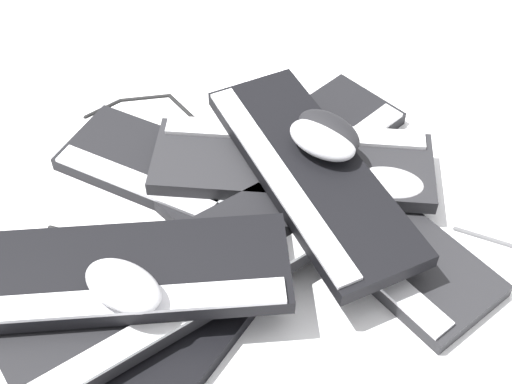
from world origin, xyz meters
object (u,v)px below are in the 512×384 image
Objects in this scene: keyboard_0 at (205,291)px; keyboard_1 at (362,223)px; keyboard_2 at (287,160)px; keyboard_6 at (293,162)px; keyboard_7 at (309,172)px; keyboard_5 at (124,274)px; mouse_0 at (388,184)px; keyboard_3 at (190,180)px; mouse_1 at (322,141)px; keyboard_4 at (159,291)px; mouse_3 at (123,286)px; mouse_2 at (329,131)px.

keyboard_0 is 0.26m from keyboard_1.
keyboard_6 is at bearing 29.78° from keyboard_2.
keyboard_5 is at bearing -34.40° from keyboard_7.
keyboard_5 is at bearing 34.94° from mouse_0.
keyboard_3 is 4.14× the size of mouse_1.
keyboard_4 is at bearing -13.72° from keyboard_2.
mouse_3 is at bearing -15.22° from keyboard_2.
mouse_0 is 1.00× the size of mouse_1.
mouse_2 reaches higher than keyboard_3.
mouse_0 is at bearing 158.98° from keyboard_1.
keyboard_2 is (-0.28, 0.03, 0.00)m from keyboard_0.
keyboard_3 is at bearing -70.57° from mouse_3.
keyboard_1 is 0.38m from mouse_3.
keyboard_6 is at bearing 169.42° from keyboard_0.
keyboard_7 is 3.80× the size of mouse_1.
keyboard_5 is 0.42m from mouse_0.
keyboard_4 is 0.35m from mouse_2.
keyboard_3 is 0.24m from mouse_2.
keyboard_7 is 3.80× the size of mouse_3.
mouse_1 reaches higher than keyboard_0.
keyboard_0 is 4.21× the size of mouse_3.
keyboard_1 is at bearing 90.86° from keyboard_3.
keyboard_2 is at bearing -121.70° from keyboard_1.
mouse_2 is (-0.06, 0.01, 0.04)m from keyboard_7.
keyboard_5 is at bearing -104.04° from mouse_1.
mouse_0 reaches higher than keyboard_4.
keyboard_4 is at bearing -98.00° from mouse_1.
mouse_1 reaches higher than keyboard_6.
keyboard_3 is 4.14× the size of mouse_3.
mouse_2 is (-0.02, 0.00, 0.00)m from mouse_1.
keyboard_5 is 4.21× the size of mouse_2.
keyboard_2 is 4.19× the size of mouse_2.
keyboard_5 is 4.21× the size of mouse_3.
keyboard_5 reaches higher than keyboard_4.
keyboard_4 is at bearing -18.16° from keyboard_6.
keyboard_6 is at bearing -168.73° from mouse_1.
keyboard_4 reaches higher than keyboard_2.
keyboard_2 is at bearing -150.22° from keyboard_6.
keyboard_1 is 0.98× the size of keyboard_2.
mouse_2 is 1.00× the size of mouse_3.
keyboard_2 is 0.99× the size of keyboard_6.
keyboard_7 is 0.05m from mouse_1.
mouse_3 is at bearing -39.48° from keyboard_0.
mouse_2 and mouse_3 have the same top height.
keyboard_0 is at bearing -21.74° from keyboard_7.
keyboard_6 is at bearing -10.99° from mouse_0.
keyboard_7 is (0.04, 0.04, 0.03)m from keyboard_6.
keyboard_6 is at bearing -115.08° from keyboard_1.
keyboard_0 is 1.11× the size of keyboard_7.
keyboard_2 is 0.11m from keyboard_7.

